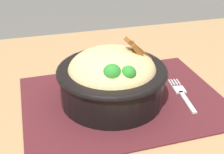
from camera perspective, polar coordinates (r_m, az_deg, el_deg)
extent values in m
cube|color=#99754C|center=(0.60, 2.11, -6.04)|extent=(1.19, 0.81, 0.04)
cylinder|color=olive|center=(1.29, 20.25, -7.62)|extent=(0.04, 0.04, 0.73)
cube|color=#47191E|center=(0.59, 1.93, -4.22)|extent=(0.39, 0.29, 0.00)
cylinder|color=black|center=(0.57, 0.00, -1.33)|extent=(0.20, 0.20, 0.07)
torus|color=black|center=(0.56, 0.00, 1.23)|extent=(0.21, 0.21, 0.01)
ellipsoid|color=tan|center=(0.56, 0.00, 1.32)|extent=(0.20, 0.20, 0.08)
sphere|color=#277B28|center=(0.50, 0.03, 0.72)|extent=(0.03, 0.03, 0.03)
sphere|color=#277B28|center=(0.50, 3.13, 0.68)|extent=(0.03, 0.03, 0.03)
cylinder|color=orange|center=(0.55, -1.42, 3.02)|extent=(0.03, 0.03, 0.01)
cylinder|color=orange|center=(0.58, -2.03, 4.34)|extent=(0.02, 0.03, 0.01)
cube|color=brown|center=(0.55, 5.29, 4.46)|extent=(0.04, 0.02, 0.04)
cube|color=brown|center=(0.56, 4.93, 5.31)|extent=(0.05, 0.02, 0.05)
cube|color=#BCBCBC|center=(0.59, 14.28, -4.89)|extent=(0.02, 0.06, 0.00)
cube|color=#BCBCBC|center=(0.62, 13.03, -3.03)|extent=(0.01, 0.01, 0.00)
cube|color=#BCBCBC|center=(0.64, 12.44, -2.14)|extent=(0.03, 0.03, 0.00)
cube|color=#BCBCBC|center=(0.66, 12.45, -0.98)|extent=(0.01, 0.02, 0.00)
cube|color=#BCBCBC|center=(0.66, 11.96, -1.02)|extent=(0.01, 0.02, 0.00)
cube|color=#BCBCBC|center=(0.66, 11.46, -1.06)|extent=(0.01, 0.02, 0.00)
cube|color=#BCBCBC|center=(0.65, 10.97, -1.10)|extent=(0.01, 0.02, 0.00)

